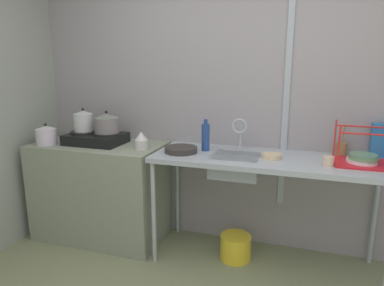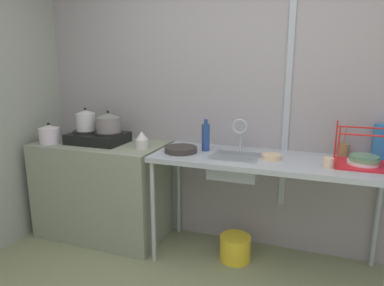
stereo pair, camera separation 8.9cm
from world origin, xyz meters
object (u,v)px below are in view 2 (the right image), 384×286
(pot_beside_stove, at_px, (49,134))
(utensil_jar, at_px, (343,150))
(bottle_by_sink, at_px, (206,137))
(bucket_on_floor, at_px, (235,248))
(pot_on_left_burner, at_px, (86,120))
(stove, at_px, (98,137))
(cup_by_rack, at_px, (328,162))
(dish_rack, at_px, (364,161))
(small_bowl_on_drainboard, at_px, (272,157))
(sink_basin, at_px, (235,166))
(frying_pan, at_px, (181,150))
(percolator, at_px, (142,140))
(faucet, at_px, (240,129))
(pot_on_right_burner, at_px, (108,123))

(pot_beside_stove, relative_size, utensil_jar, 0.80)
(bottle_by_sink, bearing_deg, bucket_on_floor, -16.23)
(pot_on_left_burner, distance_m, utensil_jar, 2.21)
(stove, relative_size, cup_by_rack, 6.77)
(pot_on_left_burner, height_order, bottle_by_sink, pot_on_left_burner)
(dish_rack, relative_size, small_bowl_on_drainboard, 2.73)
(small_bowl_on_drainboard, xyz_separation_m, bottle_by_sink, (-0.55, 0.08, 0.10))
(small_bowl_on_drainboard, height_order, utensil_jar, utensil_jar)
(pot_beside_stove, relative_size, sink_basin, 0.52)
(frying_pan, bearing_deg, bucket_on_floor, 4.38)
(pot_beside_stove, relative_size, percolator, 1.31)
(pot_beside_stove, height_order, bucket_on_floor, pot_beside_stove)
(pot_beside_stove, relative_size, cup_by_rack, 2.59)
(utensil_jar, bearing_deg, pot_beside_stove, -170.52)
(dish_rack, bearing_deg, stove, -179.55)
(pot_beside_stove, bearing_deg, utensil_jar, 9.48)
(percolator, xyz_separation_m, utensil_jar, (1.60, 0.30, -0.02))
(cup_by_rack, bearing_deg, pot_beside_stove, -178.49)
(stove, bearing_deg, dish_rack, 0.45)
(faucet, bearing_deg, small_bowl_on_drainboard, -27.64)
(pot_on_right_burner, distance_m, utensil_jar, 1.98)
(cup_by_rack, bearing_deg, pot_on_left_burner, 177.18)
(sink_basin, bearing_deg, small_bowl_on_drainboard, 1.28)
(frying_pan, xyz_separation_m, utensil_jar, (1.23, 0.31, 0.03))
(pot_on_left_burner, relative_size, bucket_on_floor, 0.83)
(stove, bearing_deg, pot_beside_stove, -157.80)
(pot_on_left_burner, distance_m, bucket_on_floor, 1.74)
(small_bowl_on_drainboard, height_order, bottle_by_sink, bottle_by_sink)
(stove, height_order, faucet, faucet)
(percolator, xyz_separation_m, dish_rack, (1.72, 0.06, -0.03))
(pot_on_left_burner, bearing_deg, bucket_on_floor, -0.99)
(faucet, xyz_separation_m, small_bowl_on_drainboard, (0.28, -0.15, -0.17))
(faucet, xyz_separation_m, frying_pan, (-0.44, -0.19, -0.16))
(stove, xyz_separation_m, bucket_on_floor, (1.31, -0.02, -0.84))
(faucet, relative_size, frying_pan, 1.03)
(pot_beside_stove, bearing_deg, frying_pan, 4.79)
(small_bowl_on_drainboard, bearing_deg, dish_rack, 3.35)
(pot_beside_stove, height_order, dish_rack, dish_rack)
(bucket_on_floor, bearing_deg, pot_on_left_burner, 179.01)
(frying_pan, bearing_deg, cup_by_rack, -2.14)
(stove, relative_size, bottle_by_sink, 1.91)
(faucet, xyz_separation_m, utensil_jar, (0.79, 0.12, -0.13))
(pot_beside_stove, xyz_separation_m, dish_rack, (2.60, 0.18, -0.05))
(pot_on_left_burner, height_order, cup_by_rack, pot_on_left_burner)
(bucket_on_floor, bearing_deg, pot_on_right_burner, 178.80)
(bucket_on_floor, bearing_deg, pot_beside_stove, -175.32)
(stove, distance_m, utensil_jar, 2.09)
(pot_beside_stove, bearing_deg, bucket_on_floor, 4.68)
(stove, distance_m, pot_on_left_burner, 0.19)
(pot_on_right_burner, height_order, dish_rack, pot_on_right_burner)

